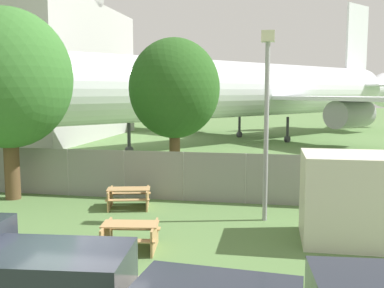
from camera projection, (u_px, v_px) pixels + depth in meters
name	position (u px, v px, depth m)	size (l,w,h in m)	color
perimeter_fence	(183.00, 176.00, 18.40)	(56.07, 0.07, 2.03)	gray
airplane	(252.00, 90.00, 40.24)	(34.95, 41.90, 14.22)	silver
portable_cabin	(379.00, 199.00, 13.22)	(4.43, 2.46, 2.65)	beige
picnic_bench_near_cabin	(130.00, 233.00, 12.76)	(1.77, 1.61, 0.76)	tan
picnic_bench_open_grass	(129.00, 196.00, 17.33)	(1.92, 1.75, 0.76)	tan
tree_left_of_cabin	(8.00, 79.00, 18.24)	(5.19, 5.19, 7.87)	brown
tree_behind_benches	(174.00, 89.00, 21.53)	(4.37, 4.37, 7.03)	brown
light_mast	(267.00, 104.00, 15.24)	(0.44, 0.44, 6.50)	#99999E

